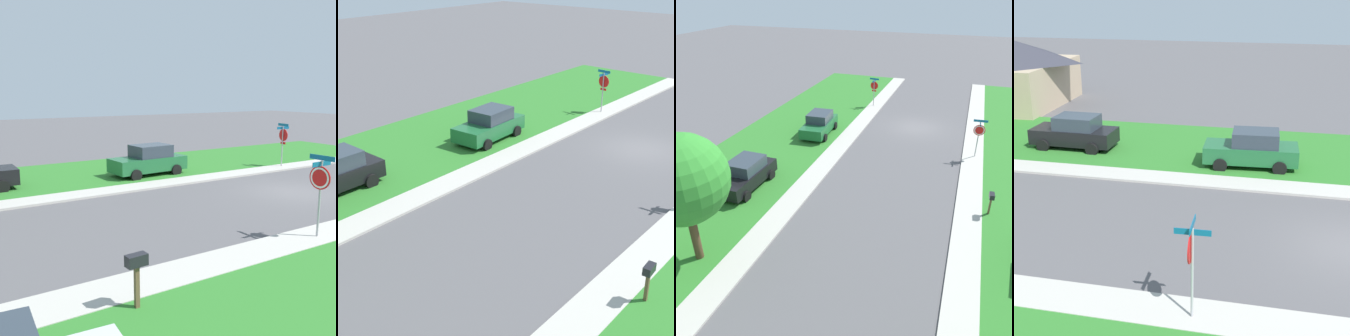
# 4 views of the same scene
# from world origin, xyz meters

# --- Properties ---
(ground_plane) EXTENTS (120.00, 120.00, 0.00)m
(ground_plane) POSITION_xyz_m (0.00, 0.00, 0.00)
(ground_plane) COLOR #565456
(sidewalk_east) EXTENTS (1.40, 56.00, 0.10)m
(sidewalk_east) POSITION_xyz_m (4.70, 12.00, 0.05)
(sidewalk_east) COLOR #B7B2A8
(sidewalk_east) RESTS_ON ground
(lawn_east) EXTENTS (8.00, 56.00, 0.08)m
(lawn_east) POSITION_xyz_m (9.40, 12.00, 0.04)
(lawn_east) COLOR #2D7528
(lawn_east) RESTS_ON ground
(sidewalk_west) EXTENTS (1.40, 56.00, 0.10)m
(sidewalk_west) POSITION_xyz_m (-4.70, 12.00, 0.05)
(sidewalk_west) COLOR #B7B2A8
(sidewalk_west) RESTS_ON ground
(stop_sign_near_corner) EXTENTS (0.92, 0.92, 2.77)m
(stop_sign_near_corner) POSITION_xyz_m (4.89, -4.37, 1.88)
(stop_sign_near_corner) COLOR #9E9EA3
(stop_sign_near_corner) RESTS_ON ground
(car_green_kerbside_mid) EXTENTS (2.24, 4.40, 1.76)m
(car_green_kerbside_mid) POSITION_xyz_m (7.10, 4.01, 0.87)
(car_green_kerbside_mid) COLOR #1E6033
(car_green_kerbside_mid) RESTS_ON ground
(mailbox) EXTENTS (0.27, 0.49, 1.31)m
(mailbox) POSITION_xyz_m (-5.70, 11.49, 1.01)
(mailbox) COLOR brown
(mailbox) RESTS_ON ground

